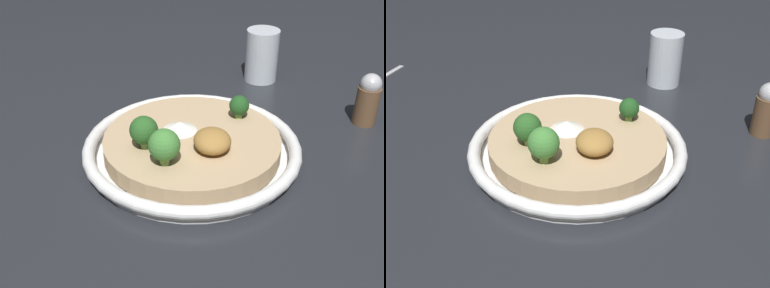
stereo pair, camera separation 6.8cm
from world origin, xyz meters
TOP-DOWN VIEW (x-y plane):
  - ground_plane at (0.00, 0.00)m, footprint 6.00×6.00m
  - risotto_bowl at (0.00, 0.00)m, footprint 0.31×0.31m
  - cheese_sprinkle at (0.02, 0.02)m, footprint 0.05×0.05m
  - crispy_onion_garnish at (-0.04, -0.02)m, footprint 0.06×0.05m
  - broccoli_left at (-0.06, 0.04)m, footprint 0.04×0.04m
  - broccoli_back_left at (-0.02, 0.07)m, footprint 0.04×0.04m
  - broccoli_front_right at (0.05, -0.08)m, footprint 0.03×0.03m
  - drinking_glass at (0.25, -0.16)m, footprint 0.06×0.06m
  - pepper_shaker at (0.07, -0.29)m, footprint 0.04×0.04m

SIDE VIEW (x-z plane):
  - ground_plane at x=0.00m, z-range 0.00..0.00m
  - risotto_bowl at x=0.00m, z-range 0.00..0.03m
  - cheese_sprinkle at x=0.02m, z-range 0.03..0.05m
  - pepper_shaker at x=0.07m, z-range 0.00..0.09m
  - crispy_onion_garnish at x=-0.04m, z-range 0.03..0.06m
  - drinking_glass at x=0.25m, z-range 0.00..0.10m
  - broccoli_front_right at x=0.05m, z-range 0.04..0.07m
  - broccoli_back_left at x=-0.02m, z-range 0.04..0.08m
  - broccoli_left at x=-0.06m, z-range 0.04..0.09m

